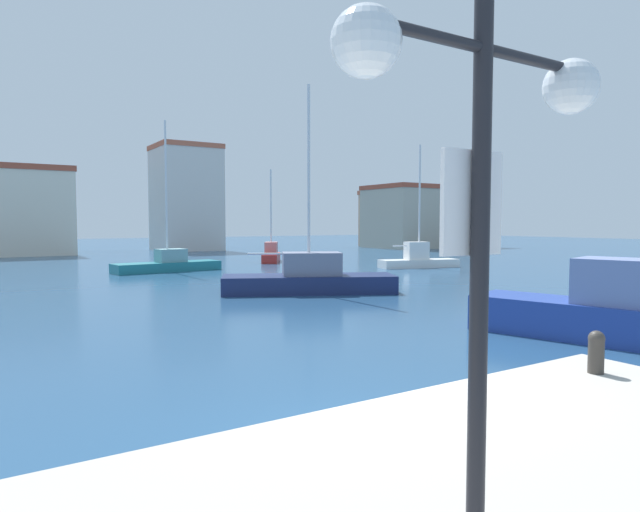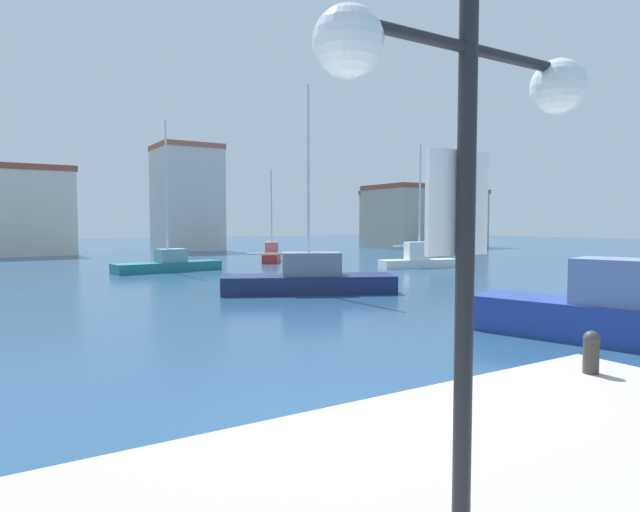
% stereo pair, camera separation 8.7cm
% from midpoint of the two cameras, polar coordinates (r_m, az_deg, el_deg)
% --- Properties ---
extents(water, '(160.00, 160.00, 0.00)m').
position_cam_midpoint_polar(water, '(32.06, 4.44, -1.73)').
color(water, navy).
rests_on(water, ground).
extents(lamppost, '(1.84, 0.32, 4.03)m').
position_cam_midpoint_polar(lamppost, '(3.06, 15.63, 14.51)').
color(lamppost, black).
rests_on(lamppost, pier_quay).
extents(mooring_bollard, '(0.20, 0.20, 0.53)m').
position_cam_midpoint_polar(mooring_bollard, '(7.65, 26.43, -8.73)').
color(mooring_bollard, '#38332D').
rests_on(mooring_bollard, pier_quay).
extents(sailboat_navy_mid_harbor, '(7.31, 5.00, 8.53)m').
position_cam_midpoint_polar(sailboat_navy_mid_harbor, '(22.84, -1.21, -2.34)').
color(sailboat_navy_mid_harbor, '#19234C').
rests_on(sailboat_navy_mid_harbor, water).
extents(sailboat_teal_distant_east, '(6.45, 2.38, 8.89)m').
position_cam_midpoint_polar(sailboat_teal_distant_east, '(33.94, -15.55, -0.74)').
color(sailboat_teal_distant_east, '#1E707A').
rests_on(sailboat_teal_distant_east, water).
extents(sailboat_red_distant_north, '(3.08, 4.07, 6.79)m').
position_cam_midpoint_polar(sailboat_red_distant_north, '(40.76, -5.14, 0.21)').
color(sailboat_red_distant_north, '#B22823').
rests_on(sailboat_red_distant_north, water).
extents(motorboat_blue_inner_mooring, '(3.21, 5.98, 2.04)m').
position_cam_midpoint_polar(motorboat_blue_inner_mooring, '(15.31, 26.56, -5.18)').
color(motorboat_blue_inner_mooring, '#233D93').
rests_on(motorboat_blue_inner_mooring, water).
extents(sailboat_white_outer_mooring, '(5.45, 2.55, 7.88)m').
position_cam_midpoint_polar(sailboat_white_outer_mooring, '(36.11, 10.08, -0.29)').
color(sailboat_white_outer_mooring, white).
rests_on(sailboat_white_outer_mooring, water).
extents(yacht_club, '(10.26, 7.91, 7.89)m').
position_cam_midpoint_polar(yacht_club, '(56.38, -29.62, 4.10)').
color(yacht_club, beige).
rests_on(yacht_club, ground).
extents(harbor_office, '(6.25, 6.40, 10.94)m').
position_cam_midpoint_polar(harbor_office, '(59.39, -13.76, 5.87)').
color(harbor_office, beige).
rests_on(harbor_office, ground).
extents(warehouse_block, '(8.08, 7.75, 7.14)m').
position_cam_midpoint_polar(warehouse_block, '(63.99, 9.00, 4.05)').
color(warehouse_block, '#B2A893').
rests_on(warehouse_block, ground).
extents(waterfront_apartments, '(11.96, 10.16, 6.78)m').
position_cam_midpoint_polar(waterfront_apartments, '(67.33, 10.52, 3.85)').
color(waterfront_apartments, tan).
rests_on(waterfront_apartments, ground).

